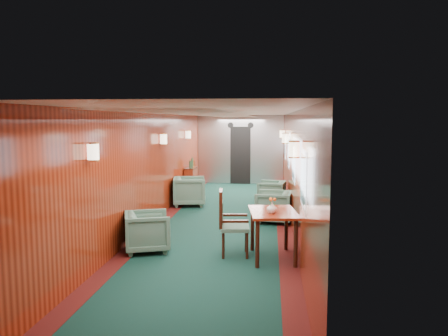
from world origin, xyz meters
name	(u,v)px	position (x,y,z in m)	size (l,w,h in m)	color
room	(222,148)	(0.00, 0.00, 1.63)	(12.00, 12.10, 2.40)	#0D2F25
bulkhead	(241,150)	(0.00, 5.91, 1.18)	(2.98, 0.17, 2.39)	#B9BAC0
windows_right	(291,156)	(1.49, 0.25, 1.45)	(0.02, 8.60, 0.80)	silver
wall_sconces	(224,140)	(0.00, 0.57, 1.79)	(2.97, 7.97, 0.25)	#FFECC6
dining_table	(273,219)	(1.10, -2.38, 0.66)	(0.85, 1.12, 0.78)	maroon
side_chair	(229,220)	(0.37, -2.28, 0.59)	(0.53, 0.56, 1.09)	#1D4538
credenza	(191,180)	(-1.34, 3.61, 0.42)	(0.29, 0.91, 1.09)	maroon
flower_vase	(272,208)	(1.08, -2.53, 0.87)	(0.17, 0.17, 0.17)	beige
armchair_left_near	(147,231)	(-1.03, -2.19, 0.34)	(0.72, 0.74, 0.68)	#1D4538
armchair_left_far	(190,191)	(-1.05, 1.81, 0.38)	(0.81, 0.83, 0.76)	#1D4538
armchair_right_near	(273,207)	(1.12, 0.15, 0.35)	(0.74, 0.76, 0.70)	#1D4538
armchair_right_far	(271,193)	(1.08, 2.18, 0.32)	(0.68, 0.70, 0.63)	#1D4538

